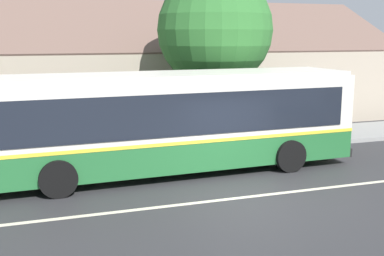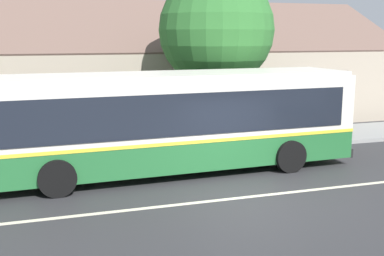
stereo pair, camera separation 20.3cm
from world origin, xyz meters
name	(u,v)px [view 2 (the right image)]	position (x,y,z in m)	size (l,w,h in m)	color
ground_plane	(249,197)	(0.00, 0.00, 0.00)	(300.00, 300.00, 0.00)	#2D2D30
sidewalk_far	(183,145)	(0.00, 6.00, 0.07)	(60.00, 3.00, 0.15)	gray
lane_divider_stripe	(249,197)	(0.00, 0.00, 0.00)	(60.00, 0.16, 0.01)	beige
community_building	(129,81)	(-0.54, 13.85, 1.85)	(25.97, 10.85, 6.97)	tan
transit_bus	(164,120)	(-1.51, 2.90, 1.64)	(11.99, 3.02, 3.05)	#236633
bench_down_street	(98,141)	(-3.22, 5.52, 0.57)	(1.71, 0.51, 0.94)	brown
street_tree_primary	(216,30)	(1.57, 6.67, 4.34)	(4.43, 4.43, 6.57)	#4C3828
bus_stop_sign	(321,102)	(5.26, 4.99, 1.64)	(0.36, 0.07, 2.40)	gray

